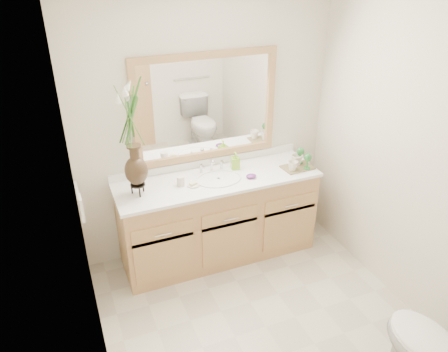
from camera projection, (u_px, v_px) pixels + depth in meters
name	position (u px, v px, depth m)	size (l,w,h in m)	color
floor	(266.00, 327.00, 3.45)	(2.60, 2.60, 0.00)	beige
ceiling	(286.00, 2.00, 2.32)	(2.40, 2.60, 0.02)	white
wall_back	(206.00, 128.00, 3.95)	(2.40, 0.02, 2.40)	beige
wall_front	(421.00, 342.00, 1.82)	(2.40, 0.02, 2.40)	beige
wall_left	(87.00, 236.00, 2.48)	(0.02, 2.60, 2.40)	beige
wall_right	(415.00, 165.00, 3.29)	(0.02, 2.60, 2.40)	beige
vanity	(218.00, 219.00, 4.09)	(1.80, 0.55, 0.80)	tan
counter	(218.00, 180.00, 3.90)	(1.84, 0.57, 0.03)	white
sink	(219.00, 184.00, 3.90)	(0.38, 0.34, 0.23)	white
mirror	(206.00, 107.00, 3.83)	(1.32, 0.04, 0.97)	white
switch_plate	(81.00, 204.00, 3.22)	(0.02, 0.12, 0.12)	white
flower_vase	(131.00, 124.00, 3.35)	(0.22, 0.22, 0.91)	black
tumbler	(181.00, 181.00, 3.75)	(0.07, 0.07, 0.09)	beige
soap_dish	(193.00, 185.00, 3.76)	(0.11, 0.11, 0.03)	beige
soap_bottle	(235.00, 161.00, 4.02)	(0.07, 0.07, 0.15)	#88C82F
purple_dish	(251.00, 176.00, 3.89)	(0.10, 0.08, 0.03)	#622776
tray	(297.00, 167.00, 4.06)	(0.28, 0.19, 0.01)	brown
mug_left	(293.00, 165.00, 3.98)	(0.09, 0.09, 0.09)	beige
mug_right	(297.00, 160.00, 4.07)	(0.11, 0.10, 0.11)	beige
goblet_front	(308.00, 158.00, 3.98)	(0.07, 0.07, 0.15)	#246E2D
goblet_back	(300.00, 153.00, 4.08)	(0.07, 0.07, 0.16)	#246E2D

